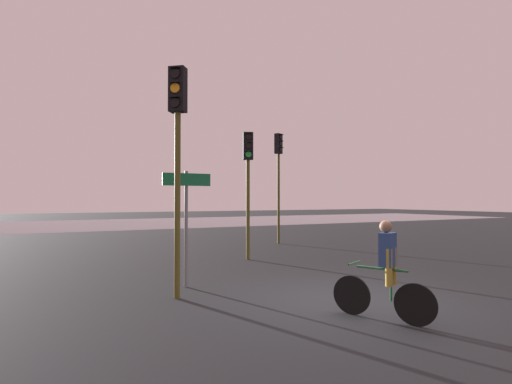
# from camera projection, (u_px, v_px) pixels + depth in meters

# --- Properties ---
(ground_plane) EXTENTS (120.00, 120.00, 0.00)m
(ground_plane) POSITION_uv_depth(u_px,v_px,m) (352.00, 301.00, 7.70)
(ground_plane) COLOR black
(water_strip) EXTENTS (80.00, 16.00, 0.01)m
(water_strip) POSITION_uv_depth(u_px,v_px,m) (120.00, 224.00, 32.98)
(water_strip) COLOR slate
(water_strip) RESTS_ON ground
(traffic_light_near_left) EXTENTS (0.41, 0.42, 4.61)m
(traffic_light_near_left) POSITION_uv_depth(u_px,v_px,m) (178.00, 138.00, 7.95)
(traffic_light_near_left) COLOR #4C4719
(traffic_light_near_left) RESTS_ON ground
(traffic_light_center) EXTENTS (0.38, 0.40, 4.18)m
(traffic_light_center) POSITION_uv_depth(u_px,v_px,m) (248.00, 171.00, 13.09)
(traffic_light_center) COLOR #4C4719
(traffic_light_center) RESTS_ON ground
(traffic_light_far_right) EXTENTS (0.39, 0.41, 4.93)m
(traffic_light_far_right) POSITION_uv_depth(u_px,v_px,m) (279.00, 168.00, 17.88)
(traffic_light_far_right) COLOR #4C4719
(traffic_light_far_right) RESTS_ON ground
(direction_sign_post) EXTENTS (1.10, 0.12, 2.60)m
(direction_sign_post) POSITION_uv_depth(u_px,v_px,m) (186.00, 211.00, 8.94)
(direction_sign_post) COLOR slate
(direction_sign_post) RESTS_ON ground
(cyclist) EXTENTS (0.80, 1.56, 1.62)m
(cyclist) POSITION_uv_depth(u_px,v_px,m) (386.00, 270.00, 6.45)
(cyclist) COLOR black
(cyclist) RESTS_ON ground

